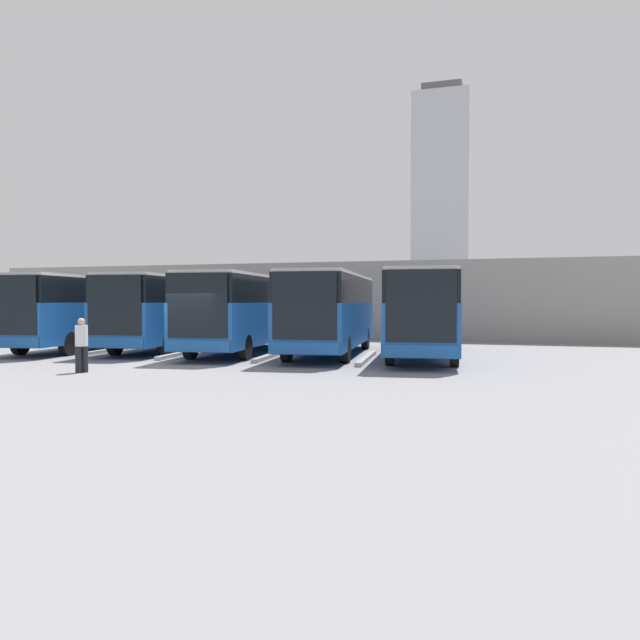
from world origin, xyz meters
name	(u,v)px	position (x,y,z in m)	size (l,w,h in m)	color
ground_plane	(182,364)	(0.00, 0.00, 0.00)	(600.00, 600.00, 0.00)	gray
bus_0	(424,311)	(-7.73, -5.18, 1.86)	(3.78, 10.83, 3.34)	#19519E
curb_divider_0	(366,358)	(-5.80, -3.62, 0.07)	(0.24, 5.38, 0.15)	#9E9E99
bus_1	(331,310)	(-3.87, -5.30, 1.86)	(3.78, 10.83, 3.34)	#19519E
curb_divider_1	(273,355)	(-1.93, -3.73, 0.07)	(0.24, 5.38, 0.15)	#9E9E99
bus_2	(243,310)	(0.00, -5.13, 1.86)	(3.78, 10.83, 3.34)	#19519E
curb_divider_2	(185,353)	(1.93, -3.56, 0.07)	(0.24, 5.38, 0.15)	#9E9E99
bus_3	(172,309)	(3.86, -5.80, 1.86)	(3.78, 10.83, 3.34)	#19519E
curb_divider_3	(116,350)	(5.80, -4.23, 0.07)	(0.24, 5.38, 0.15)	#9E9E99
bus_4	(87,309)	(7.73, -4.77, 1.86)	(3.78, 10.83, 3.34)	#19519E
pedestrian	(82,343)	(1.72, 3.16, 0.92)	(0.51, 0.51, 1.71)	black
station_building	(341,300)	(0.00, -20.66, 2.29)	(44.88, 13.35, 4.52)	gray
office_tower	(443,201)	(7.73, -146.78, 28.38)	(14.43, 14.43, 57.95)	#ADB2B7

